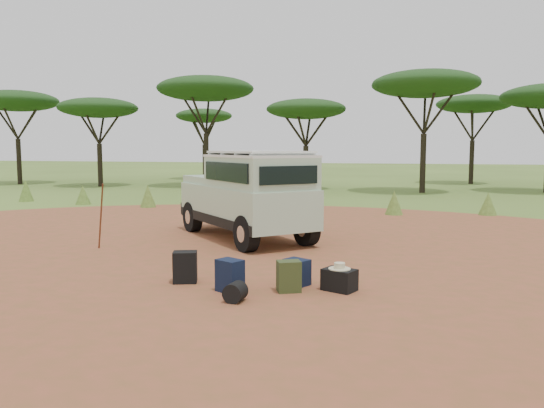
% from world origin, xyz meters
% --- Properties ---
extents(ground, '(140.00, 140.00, 0.00)m').
position_xyz_m(ground, '(0.00, 0.00, 0.00)').
color(ground, '#486524').
rests_on(ground, ground).
extents(dirt_clearing, '(23.00, 23.00, 0.01)m').
position_xyz_m(dirt_clearing, '(0.00, 0.00, 0.00)').
color(dirt_clearing, '#984831').
rests_on(dirt_clearing, ground).
extents(grass_fringe, '(36.60, 1.60, 0.90)m').
position_xyz_m(grass_fringe, '(0.12, 8.67, 0.40)').
color(grass_fringe, '#486524').
rests_on(grass_fringe, ground).
extents(acacia_treeline, '(46.70, 13.20, 6.26)m').
position_xyz_m(acacia_treeline, '(0.75, 19.81, 4.87)').
color(acacia_treeline, black).
rests_on(acacia_treeline, ground).
extents(safari_vehicle, '(4.28, 4.32, 2.14)m').
position_xyz_m(safari_vehicle, '(-0.26, 2.63, 1.03)').
color(safari_vehicle, '#A9C4A8').
rests_on(safari_vehicle, ground).
extents(walking_staff, '(0.31, 0.22, 1.45)m').
position_xyz_m(walking_staff, '(-2.92, 0.50, 0.73)').
color(walking_staff, brown).
rests_on(walking_staff, ground).
extents(backpack_black, '(0.45, 0.39, 0.52)m').
position_xyz_m(backpack_black, '(0.05, -1.69, 0.26)').
color(backpack_black, black).
rests_on(backpack_black, ground).
extents(backpack_navy, '(0.47, 0.42, 0.51)m').
position_xyz_m(backpack_navy, '(0.95, -2.03, 0.25)').
color(backpack_navy, '#0F1B32').
rests_on(backpack_navy, ground).
extents(backpack_olive, '(0.43, 0.38, 0.49)m').
position_xyz_m(backpack_olive, '(1.83, -1.79, 0.24)').
color(backpack_olive, '#3A4721').
rests_on(backpack_olive, ground).
extents(duffel_navy, '(0.47, 0.43, 0.43)m').
position_xyz_m(duffel_navy, '(1.86, -1.35, 0.21)').
color(duffel_navy, '#0F1B32').
rests_on(duffel_navy, ground).
extents(hard_case, '(0.58, 0.50, 0.34)m').
position_xyz_m(hard_case, '(2.57, -1.52, 0.17)').
color(hard_case, black).
rests_on(hard_case, ground).
extents(stuff_sack, '(0.31, 0.31, 0.29)m').
position_xyz_m(stuff_sack, '(1.21, -2.52, 0.14)').
color(stuff_sack, black).
rests_on(stuff_sack, ground).
extents(safari_hat, '(0.34, 0.34, 0.10)m').
position_xyz_m(safari_hat, '(2.57, -1.52, 0.38)').
color(safari_hat, beige).
rests_on(safari_hat, hard_case).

